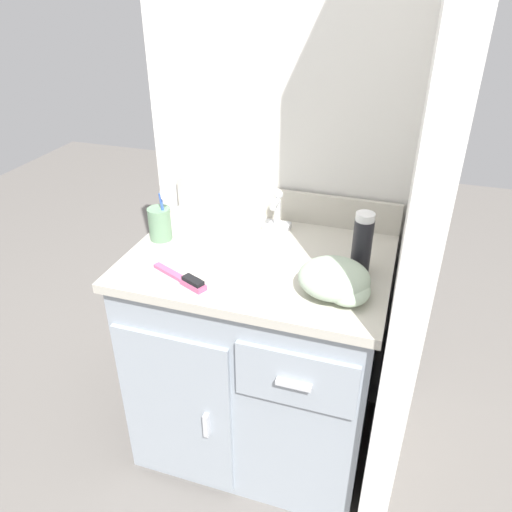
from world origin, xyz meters
name	(u,v)px	position (x,y,z in m)	size (l,w,h in m)	color
ground_plane	(258,434)	(0.00, 0.00, 0.00)	(6.00, 6.00, 0.00)	slate
wall_back	(290,132)	(0.00, 0.34, 1.10)	(0.99, 0.08, 2.20)	silver
wall_right	(428,184)	(0.45, 0.00, 1.10)	(0.08, 0.67, 2.20)	silver
vanity	(258,352)	(0.00, 0.00, 0.42)	(0.81, 0.60, 0.80)	#9EA8B2
backsplash	(283,205)	(0.00, 0.28, 0.86)	(0.81, 0.02, 0.11)	beige
sink_faucet	(277,216)	(0.00, 0.20, 0.85)	(0.09, 0.09, 0.14)	silver
toothbrush_cup	(160,223)	(-0.34, 0.02, 0.86)	(0.07, 0.07, 0.18)	gray
shaving_cream_can	(362,243)	(0.31, 0.02, 0.89)	(0.06, 0.06, 0.19)	black
hairbrush	(185,280)	(-0.15, -0.20, 0.81)	(0.20, 0.11, 0.03)	#C1517F
hand_towel	(337,281)	(0.26, -0.12, 0.84)	(0.20, 0.20, 0.09)	#A8BCA3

